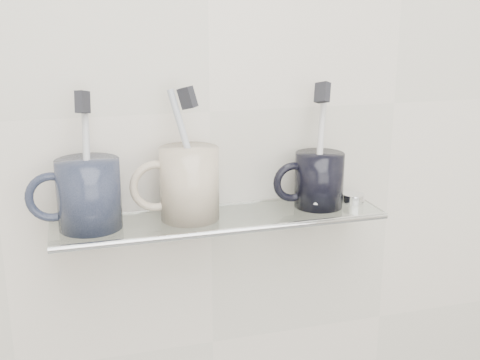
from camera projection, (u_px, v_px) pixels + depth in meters
name	position (u px, v px, depth m)	size (l,w,h in m)	color
wall_back	(210.00, 112.00, 0.93)	(2.50, 2.50, 0.00)	silver
shelf_glass	(221.00, 219.00, 0.91)	(0.50, 0.12, 0.01)	silver
shelf_rail	(230.00, 231.00, 0.86)	(0.01, 0.01, 0.50)	silver
bracket_left	(77.00, 229.00, 0.90)	(0.02, 0.02, 0.03)	silver
bracket_right	(334.00, 204.00, 1.01)	(0.02, 0.02, 0.03)	silver
mug_left	(89.00, 194.00, 0.85)	(0.09, 0.09, 0.10)	black
mug_left_handle	(52.00, 197.00, 0.84)	(0.07, 0.07, 0.01)	black
toothbrush_left	(87.00, 159.00, 0.84)	(0.01, 0.01, 0.19)	silver
bristles_left	(83.00, 102.00, 0.81)	(0.01, 0.02, 0.03)	#23242A
mug_center	(190.00, 183.00, 0.89)	(0.09, 0.09, 0.11)	beige
mug_center_handle	(156.00, 186.00, 0.87)	(0.08, 0.08, 0.01)	beige
toothbrush_center	(189.00, 153.00, 0.88)	(0.01, 0.01, 0.19)	silver
bristles_center	(187.00, 98.00, 0.85)	(0.01, 0.02, 0.03)	#23242A
mug_right	(319.00, 180.00, 0.95)	(0.08, 0.08, 0.09)	black
mug_right_handle	(293.00, 182.00, 0.93)	(0.06, 0.06, 0.01)	black
toothbrush_right	(320.00, 144.00, 0.93)	(0.01, 0.01, 0.19)	silver
bristles_right	(322.00, 92.00, 0.91)	(0.01, 0.02, 0.03)	#23242A
chrome_cap	(353.00, 198.00, 0.97)	(0.04, 0.04, 0.01)	silver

